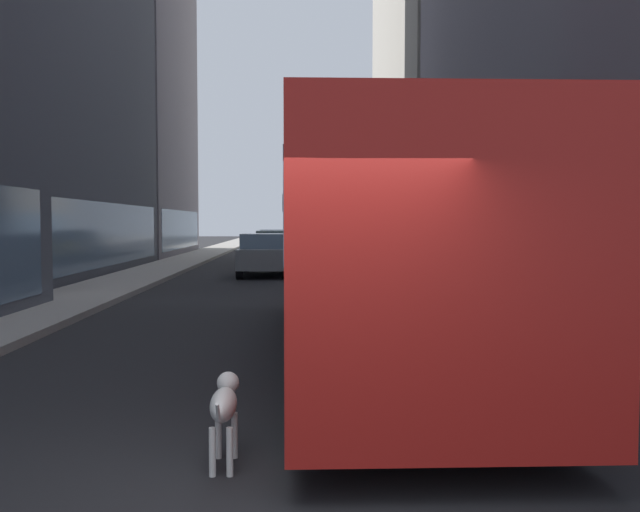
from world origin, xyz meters
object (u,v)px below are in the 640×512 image
car_blue_hatchback (316,244)px  dalmatian_dog (224,404)px  car_grey_wagon (264,254)px  car_white_van (275,243)px  car_yellow_taxi (273,246)px  transit_bus (372,240)px

car_blue_hatchback → dalmatian_dog: car_blue_hatchback is taller
car_grey_wagon → car_blue_hatchback: (2.40, 12.54, -0.00)m
car_grey_wagon → dalmatian_dog: car_grey_wagon is taller
car_white_van → dalmatian_dog: car_white_van is taller
car_yellow_taxi → car_grey_wagon: bearing=-90.0°
car_grey_wagon → car_yellow_taxi: bearing=90.0°
transit_bus → car_grey_wagon: size_ratio=2.65×
transit_bus → car_blue_hatchback: size_ratio=2.91×
car_yellow_taxi → dalmatian_dog: (0.60, -29.88, -0.31)m
car_yellow_taxi → transit_bus: bearing=-84.5°
transit_bus → dalmatian_dog: bearing=-110.5°
transit_bus → car_grey_wagon: 15.69m
car_blue_hatchback → car_yellow_taxi: bearing=-129.3°
car_white_van → car_grey_wagon: same height
transit_bus → car_yellow_taxi: transit_bus is taller
car_grey_wagon → car_blue_hatchback: same height
car_blue_hatchback → transit_bus: bearing=-90.0°
car_yellow_taxi → car_grey_wagon: 9.61m
car_blue_hatchback → dalmatian_dog: bearing=-93.1°
transit_bus → dalmatian_dog: transit_bus is taller
car_grey_wagon → transit_bus: bearing=-81.2°
transit_bus → car_blue_hatchback: 28.03m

